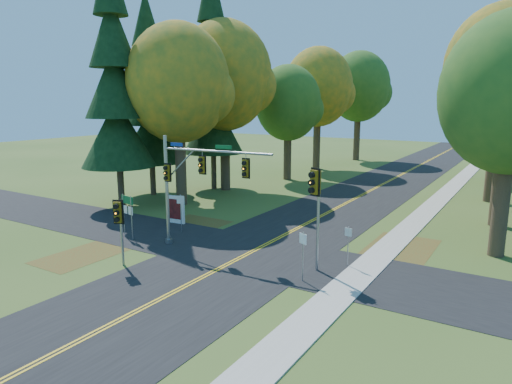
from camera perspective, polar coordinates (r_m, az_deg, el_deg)
The scene contains 28 objects.
ground at distance 23.69m, azimuth -3.41°, elevation -8.97°, with size 160.00×160.00×0.00m, color #37511C.
road_main at distance 23.68m, azimuth -3.41°, elevation -8.94°, with size 8.00×160.00×0.02m, color black.
road_cross at distance 25.25m, azimuth -0.77°, elevation -7.63°, with size 60.00×6.00×0.02m, color black.
centerline_left at distance 23.73m, azimuth -3.61°, elevation -8.86°, with size 0.10×160.00×0.01m, color gold.
centerline_right at distance 23.62m, azimuth -3.21°, elevation -8.96°, with size 0.10×160.00×0.01m, color gold.
sidewalk_east at distance 20.96m, azimuth 10.89°, elevation -11.85°, with size 1.60×160.00×0.06m, color #9E998E.
leaf_patch_w_near at distance 30.52m, azimuth -9.08°, elevation -4.41°, with size 4.00×6.00×0.00m, color brown.
leaf_patch_e at distance 26.18m, azimuth 16.91°, elevation -7.44°, with size 3.50×8.00×0.00m, color brown.
leaf_patch_w_far at distance 26.66m, azimuth -20.70°, elevation -7.35°, with size 3.00×5.00×0.00m, color brown.
tree_w_a at distance 36.52m, azimuth -9.54°, elevation 13.18°, with size 8.00×8.00×14.15m.
tree_w_b at distance 42.34m, azimuth -3.85°, elevation 14.22°, with size 8.60×8.60×15.38m.
tree_e_b at distance 33.74m, azimuth 29.18°, elevation 11.10°, with size 7.60×7.60×13.33m.
tree_w_c at distance 48.12m, azimuth 4.15°, elevation 10.98°, with size 6.80×6.80×11.91m.
tree_e_c at distance 41.97m, azimuth 28.52°, elevation 13.34°, with size 8.80×8.80×15.79m.
tree_w_d at distance 56.23m, azimuth 7.88°, elevation 12.82°, with size 8.20×8.20×14.56m.
tree_e_d at distance 51.10m, azimuth 28.25°, elevation 10.04°, with size 7.00×7.00×12.32m.
tree_w_e at distance 65.93m, azimuth 12.83°, elevation 12.67°, with size 8.40×8.40×14.97m.
pine_a at distance 36.49m, azimuth -17.20°, elevation 12.36°, with size 5.60×5.60×19.48m.
pine_b at distance 41.00m, azimuth -13.18°, elevation 10.97°, with size 5.60×5.60×17.31m.
pine_c at distance 42.84m, azimuth -5.50°, elevation 13.26°, with size 5.60×5.60×20.56m.
traffic_mast at distance 25.41m, azimuth -8.21°, elevation 1.81°, with size 6.95×0.89×6.31m.
east_signal_pole at distance 21.77m, azimuth 7.46°, elevation -0.21°, with size 0.57×0.68×5.13m.
ped_signal_pole at distance 23.56m, azimuth -16.78°, elevation -3.02°, with size 0.51×0.62×3.45m.
route_sign_cluster at distance 28.55m, azimuth -15.77°, elevation -1.91°, with size 1.23×0.29×2.67m.
info_kiosk at distance 31.49m, azimuth -10.02°, elevation -2.18°, with size 1.39×0.33×1.90m.
reg_sign_e_north at distance 23.32m, azimuth 11.44°, elevation -5.81°, with size 0.39×0.12×2.08m.
reg_sign_e_south at distance 21.09m, azimuth 5.89°, elevation -6.93°, with size 0.43×0.21×2.37m.
reg_sign_w at distance 29.07m, azimuth -9.40°, elevation -1.80°, with size 0.44×0.22×2.46m.
Camera 1 is at (12.88, -18.10, 8.20)m, focal length 32.00 mm.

